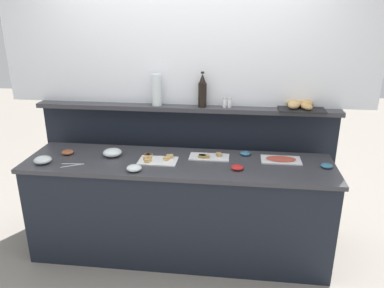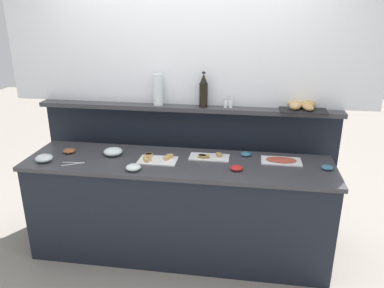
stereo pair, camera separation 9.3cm
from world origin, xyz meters
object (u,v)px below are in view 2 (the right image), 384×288
Objects in this scene: glass_bowl_small at (113,152)px; water_carafe at (158,90)px; bread_basket at (303,106)px; serving_tongs at (74,163)px; pepper_shaker at (231,103)px; condiment_bowl_teal at (246,154)px; glass_bowl_large at (44,158)px; glass_bowl_medium at (133,168)px; sandwich_platter_side at (209,157)px; condiment_bowl_cream at (327,167)px; sandwich_platter_front at (157,159)px; cold_cuts_platter at (281,161)px; condiment_bowl_dark at (69,151)px; wine_bottle_dark at (203,91)px; salt_shaker at (226,103)px; condiment_bowl_red at (236,168)px.

glass_bowl_small is 0.69m from water_carafe.
bread_basket is at bearing 0.44° from water_carafe.
pepper_shaker reaches higher than serving_tongs.
condiment_bowl_teal is 0.48m from pepper_shaker.
glass_bowl_medium is (0.79, -0.06, -0.00)m from glass_bowl_large.
glass_bowl_large is at bearing -168.32° from sandwich_platter_side.
sandwich_platter_front is at bearing -178.98° from condiment_bowl_cream.
glass_bowl_large is at bearing -145.01° from water_carafe.
cold_cuts_platter is at bearing 10.35° from serving_tongs.
sandwich_platter_side is 3.21× the size of condiment_bowl_dark.
glass_bowl_medium is 0.94m from wine_bottle_dark.
bread_basket is at bearing 0.91° from pepper_shaker.
salt_shaker reaches higher than sandwich_platter_front.
serving_tongs is (0.27, -0.02, -0.02)m from glass_bowl_large.
serving_tongs is at bearing -169.65° from cold_cuts_platter.
glass_bowl_small is 0.88× the size of serving_tongs.
glass_bowl_medium reaches higher than condiment_bowl_red.
wine_bottle_dark reaches higher than serving_tongs.
cold_cuts_platter is at bearing -33.73° from pepper_shaker.
serving_tongs is 1.28m from wine_bottle_dark.
glass_bowl_small is at bearing 23.09° from glass_bowl_large.
water_carafe is at bearing 34.99° from glass_bowl_large.
wine_bottle_dark is 1.10× the size of water_carafe.
salt_shaker is (-0.85, 0.41, 0.39)m from condiment_bowl_cream.
glass_bowl_small is 0.52× the size of wine_bottle_dark.
condiment_bowl_cream is at bearing -17.09° from cold_cuts_platter.
condiment_bowl_dark is 1.05× the size of condiment_bowl_red.
condiment_bowl_dark is 1.22× the size of pepper_shaker.
glass_bowl_medium is at bearing -121.45° from sandwich_platter_front.
salt_shaker is 0.22× the size of bread_basket.
condiment_bowl_cream is 2.06m from serving_tongs.
water_carafe is at bearing 164.35° from condiment_bowl_cream.
glass_bowl_small is at bearing -176.06° from sandwich_platter_side.
condiment_bowl_red is 0.54× the size of serving_tongs.
wine_bottle_dark reaches higher than sandwich_platter_side.
bread_basket is (2.02, 0.39, 0.38)m from condiment_bowl_dark.
glass_bowl_large is 1.60m from condiment_bowl_red.
condiment_bowl_dark is 0.27× the size of bread_basket.
glass_bowl_medium is 1.36× the size of condiment_bowl_teal.
glass_bowl_small is at bearing 171.10° from sandwich_platter_front.
condiment_bowl_red reaches higher than condiment_bowl_teal.
water_carafe is (-1.11, 0.30, 0.50)m from cold_cuts_platter.
wine_bottle_dark is at bearing 31.32° from serving_tongs.
sandwich_platter_side is 1.19× the size of water_carafe.
sandwich_platter_side is 0.66m from glass_bowl_medium.
sandwich_platter_side is 2.08× the size of glass_bowl_small.
water_carafe is at bearing -180.00° from salt_shaker.
condiment_bowl_red is at bearing 3.41° from serving_tongs.
bread_basket is (0.67, 0.01, -0.01)m from salt_shaker.
condiment_bowl_cream is 0.88× the size of condiment_bowl_dark.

